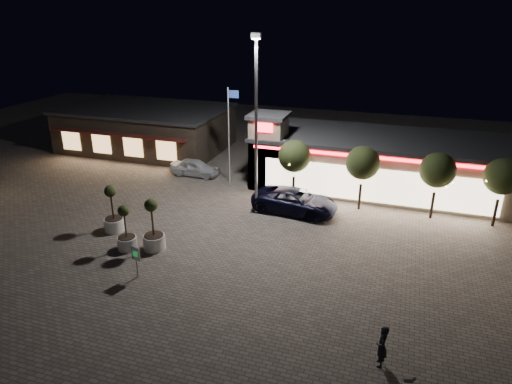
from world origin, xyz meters
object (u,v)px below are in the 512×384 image
(pickup_truck, at_px, (295,201))
(pedestrian, at_px, (382,347))
(planter_mid, at_px, (127,236))
(valet_sign, at_px, (136,256))
(white_sedan, at_px, (195,167))
(planter_left, at_px, (114,217))

(pickup_truck, xyz_separation_m, pedestrian, (7.06, -13.82, 0.10))
(planter_mid, bearing_deg, valet_sign, -48.08)
(white_sedan, xyz_separation_m, valet_sign, (4.08, -15.92, 0.56))
(planter_left, height_order, planter_mid, planter_left)
(planter_left, distance_m, planter_mid, 2.88)
(white_sedan, bearing_deg, pedestrian, -136.65)
(white_sedan, distance_m, pedestrian, 25.37)
(valet_sign, bearing_deg, white_sedan, 104.39)
(planter_left, bearing_deg, planter_mid, -40.31)
(pickup_truck, relative_size, planter_mid, 2.11)
(white_sedan, bearing_deg, planter_mid, -172.02)
(white_sedan, bearing_deg, pickup_truck, -114.54)
(pickup_truck, height_order, planter_left, planter_left)
(planter_left, relative_size, planter_mid, 1.11)
(white_sedan, height_order, pedestrian, pedestrian)
(white_sedan, height_order, valet_sign, valet_sign)
(pedestrian, relative_size, planter_mid, 0.65)
(pedestrian, height_order, planter_left, planter_left)
(pickup_truck, xyz_separation_m, planter_left, (-10.64, -6.72, 0.14))
(pickup_truck, distance_m, planter_left, 12.59)
(pedestrian, bearing_deg, pickup_truck, -158.82)
(planter_left, bearing_deg, pedestrian, -21.87)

